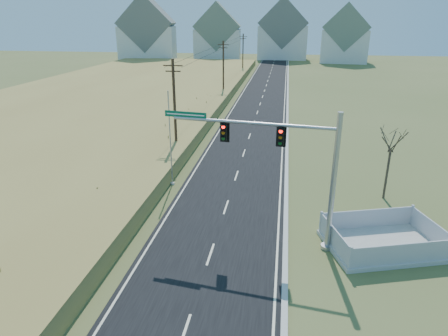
{
  "coord_description": "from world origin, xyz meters",
  "views": [
    {
      "loc": [
        3.64,
        -20.85,
        12.48
      ],
      "look_at": [
        0.03,
        2.88,
        3.4
      ],
      "focal_mm": 32.0,
      "sensor_mm": 36.0,
      "label": 1
    }
  ],
  "objects_px": {
    "flagpole": "(171,149)",
    "bare_tree": "(392,139)",
    "fence_enclosure": "(382,243)",
    "open_sign": "(348,226)",
    "traffic_signal_mast": "(298,167)"
  },
  "relations": [
    {
      "from": "flagpole",
      "to": "bare_tree",
      "type": "distance_m",
      "value": 16.16
    },
    {
      "from": "fence_enclosure",
      "to": "open_sign",
      "type": "distance_m",
      "value": 2.39
    },
    {
      "from": "fence_enclosure",
      "to": "bare_tree",
      "type": "xyz_separation_m",
      "value": [
        1.56,
        7.06,
        4.25
      ]
    },
    {
      "from": "fence_enclosure",
      "to": "open_sign",
      "type": "height_order",
      "value": "fence_enclosure"
    },
    {
      "from": "flagpole",
      "to": "fence_enclosure",
      "type": "bearing_deg",
      "value": -26.41
    },
    {
      "from": "fence_enclosure",
      "to": "traffic_signal_mast",
      "type": "bearing_deg",
      "value": 166.31
    },
    {
      "from": "fence_enclosure",
      "to": "bare_tree",
      "type": "distance_m",
      "value": 8.39
    },
    {
      "from": "fence_enclosure",
      "to": "flagpole",
      "type": "height_order",
      "value": "flagpole"
    },
    {
      "from": "open_sign",
      "to": "flagpole",
      "type": "height_order",
      "value": "flagpole"
    },
    {
      "from": "traffic_signal_mast",
      "to": "fence_enclosure",
      "type": "xyz_separation_m",
      "value": [
        5.09,
        0.34,
        -4.55
      ]
    },
    {
      "from": "fence_enclosure",
      "to": "open_sign",
      "type": "xyz_separation_m",
      "value": [
        -1.68,
        1.71,
        0.03
      ]
    },
    {
      "from": "traffic_signal_mast",
      "to": "flagpole",
      "type": "height_order",
      "value": "traffic_signal_mast"
    },
    {
      "from": "fence_enclosure",
      "to": "bare_tree",
      "type": "height_order",
      "value": "bare_tree"
    },
    {
      "from": "bare_tree",
      "to": "traffic_signal_mast",
      "type": "bearing_deg",
      "value": -131.92
    },
    {
      "from": "open_sign",
      "to": "flagpole",
      "type": "bearing_deg",
      "value": 170.34
    }
  ]
}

